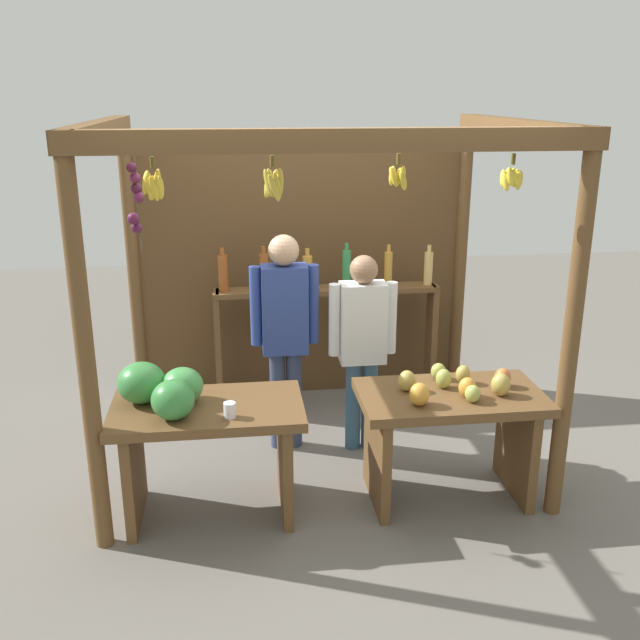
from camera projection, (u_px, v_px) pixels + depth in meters
name	position (u px, v px, depth m)	size (l,w,h in m)	color
ground_plane	(317.00, 446.00, 5.27)	(12.00, 12.00, 0.00)	slate
market_stall	(308.00, 251.00, 5.26)	(2.84, 2.16, 2.33)	brown
fruit_counter_left	(193.00, 421.00, 4.25)	(1.15, 0.64, 0.97)	brown
fruit_counter_right	(450.00, 419.00, 4.46)	(1.14, 0.64, 0.87)	brown
bottle_shelf_unit	(325.00, 312.00, 5.77)	(1.82, 0.22, 1.36)	brown
vendor_man	(285.00, 324.00, 4.99)	(0.48, 0.21, 1.58)	navy
vendor_woman	(362.00, 338.00, 5.00)	(0.48, 0.20, 1.44)	#385D79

